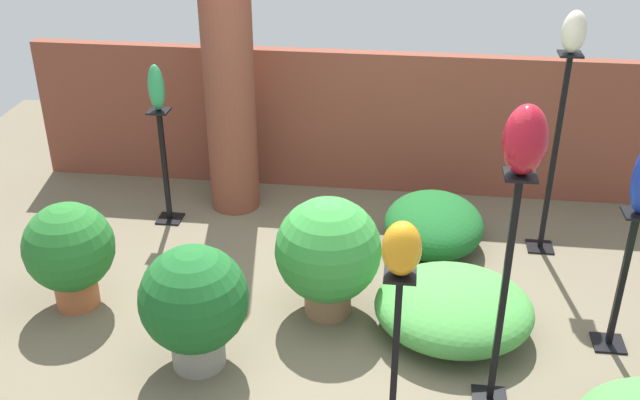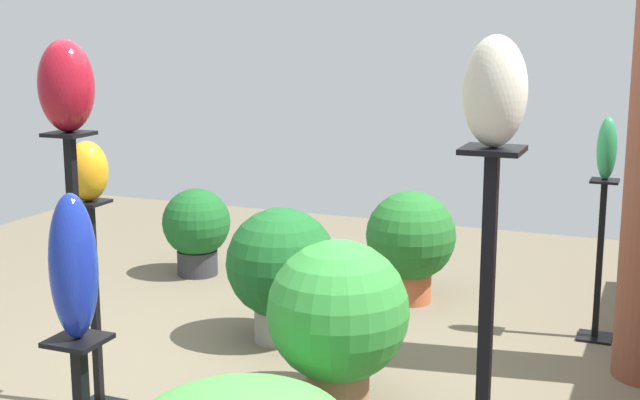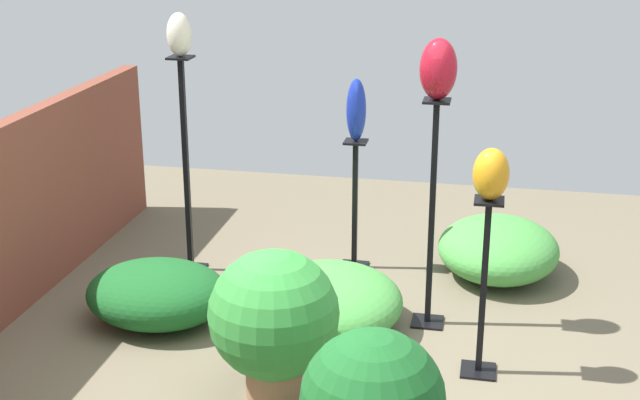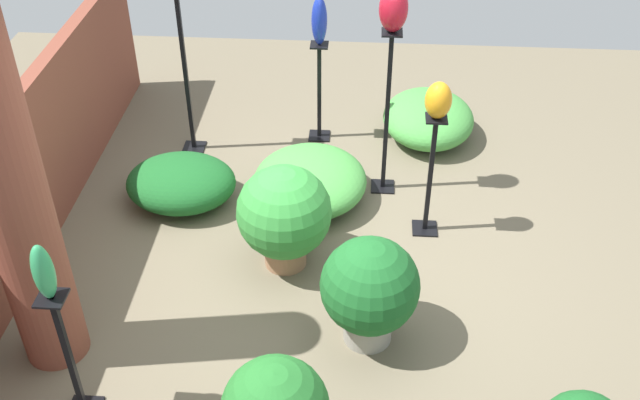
# 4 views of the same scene
# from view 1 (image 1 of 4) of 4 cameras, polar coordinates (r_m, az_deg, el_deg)

# --- Properties ---
(ground_plane) EXTENTS (8.00, 8.00, 0.00)m
(ground_plane) POSITION_cam_1_polar(r_m,az_deg,el_deg) (4.93, -0.26, -10.47)
(ground_plane) COLOR #6B604C
(brick_wall_back) EXTENTS (5.60, 0.12, 1.25)m
(brick_wall_back) POSITION_cam_1_polar(r_m,az_deg,el_deg) (6.56, 2.27, 6.01)
(brick_wall_back) COLOR brown
(brick_wall_back) RESTS_ON ground
(brick_pillar) EXTENTS (0.41, 0.41, 2.43)m
(brick_pillar) POSITION_cam_1_polar(r_m,az_deg,el_deg) (6.05, -7.00, 9.87)
(brick_pillar) COLOR brown
(brick_pillar) RESTS_ON ground
(pedestal_ruby) EXTENTS (0.20, 0.20, 1.46)m
(pedestal_ruby) POSITION_cam_1_polar(r_m,az_deg,el_deg) (4.19, 13.72, -7.72)
(pedestal_ruby) COLOR black
(pedestal_ruby) RESTS_ON ground
(pedestal_ivory) EXTENTS (0.20, 0.20, 1.56)m
(pedestal_ivory) POSITION_cam_1_polar(r_m,az_deg,el_deg) (5.78, 17.33, 2.66)
(pedestal_ivory) COLOR black
(pedestal_ivory) RESTS_ON ground
(pedestal_jade) EXTENTS (0.20, 0.20, 0.97)m
(pedestal_jade) POSITION_cam_1_polar(r_m,az_deg,el_deg) (6.17, -11.71, 2.10)
(pedestal_jade) COLOR black
(pedestal_jade) RESTS_ON ground
(pedestal_cobalt) EXTENTS (0.20, 0.20, 0.96)m
(pedestal_cobalt) POSITION_cam_1_polar(r_m,az_deg,el_deg) (4.98, 21.93, -6.23)
(pedestal_cobalt) COLOR black
(pedestal_cobalt) RESTS_ON ground
(pedestal_amber) EXTENTS (0.20, 0.20, 1.05)m
(pedestal_amber) POSITION_cam_1_polar(r_m,az_deg,el_deg) (4.01, 5.71, -12.44)
(pedestal_amber) COLOR black
(pedestal_amber) RESTS_ON ground
(art_vase_ruby) EXTENTS (0.22, 0.22, 0.36)m
(art_vase_ruby) POSITION_cam_1_polar(r_m,az_deg,el_deg) (3.73, 15.36, 4.44)
(art_vase_ruby) COLOR maroon
(art_vase_ruby) RESTS_ON pedestal_ruby
(art_vase_ivory) EXTENTS (0.16, 0.17, 0.29)m
(art_vase_ivory) POSITION_cam_1_polar(r_m,az_deg,el_deg) (5.46, 18.79, 12.04)
(art_vase_ivory) COLOR beige
(art_vase_ivory) RESTS_ON pedestal_ivory
(art_vase_jade) EXTENTS (0.13, 0.11, 0.37)m
(art_vase_jade) POSITION_cam_1_polar(r_m,az_deg,el_deg) (5.91, -12.37, 8.36)
(art_vase_jade) COLOR #2D9356
(art_vase_jade) RESTS_ON pedestal_jade
(art_vase_amber) EXTENTS (0.19, 0.20, 0.29)m
(art_vase_amber) POSITION_cam_1_polar(r_m,az_deg,el_deg) (3.59, 6.24, -3.69)
(art_vase_amber) COLOR orange
(art_vase_amber) RESTS_ON pedestal_amber
(potted_plant_back_center) EXTENTS (0.70, 0.70, 0.84)m
(potted_plant_back_center) POSITION_cam_1_polar(r_m,az_deg,el_deg) (4.91, 0.62, -4.01)
(potted_plant_back_center) COLOR #936B4C
(potted_plant_back_center) RESTS_ON ground
(potted_plant_mid_left) EXTENTS (0.66, 0.66, 0.81)m
(potted_plant_mid_left) POSITION_cam_1_polar(r_m,az_deg,el_deg) (4.53, -9.57, -7.72)
(potted_plant_mid_left) COLOR gray
(potted_plant_mid_left) RESTS_ON ground
(potted_plant_near_pillar) EXTENTS (0.61, 0.61, 0.76)m
(potted_plant_near_pillar) POSITION_cam_1_polar(r_m,az_deg,el_deg) (5.27, -18.54, -3.64)
(potted_plant_near_pillar) COLOR #B25B38
(potted_plant_near_pillar) RESTS_ON ground
(foliage_bed_west) EXTENTS (1.03, 0.95, 0.37)m
(foliage_bed_west) POSITION_cam_1_polar(r_m,az_deg,el_deg) (4.95, 10.14, -8.09)
(foliage_bed_west) COLOR #479942
(foliage_bed_west) RESTS_ON ground
(foliage_bed_center) EXTENTS (0.77, 0.92, 0.39)m
(foliage_bed_center) POSITION_cam_1_polar(r_m,az_deg,el_deg) (5.85, 8.65, -1.85)
(foliage_bed_center) COLOR #195923
(foliage_bed_center) RESTS_ON ground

